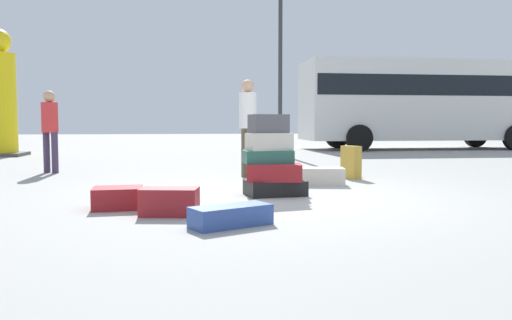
{
  "coord_description": "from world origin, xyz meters",
  "views": [
    {
      "loc": [
        -1.3,
        -6.16,
        0.93
      ],
      "look_at": [
        -0.04,
        1.76,
        0.35
      ],
      "focal_mm": 35.2,
      "sensor_mm": 36.0,
      "label": 1
    }
  ],
  "objects_px": {
    "suitcase_tower": "(272,162)",
    "suitcase_navy_foreground_far": "(231,216)",
    "suitcase_tan_upright_blue": "(351,162)",
    "yellow_dummy_statue": "(0,100)",
    "parked_bus": "(423,99)",
    "lamp_post": "(280,26)",
    "person_bearded_onlooker": "(50,124)",
    "suitcase_cream_right_side": "(320,176)",
    "suitcase_maroon_foreground_near": "(118,198)",
    "suitcase_maroon_behind_tower": "(170,202)",
    "person_tourist_with_camera": "(248,119)"
  },
  "relations": [
    {
      "from": "suitcase_tan_upright_blue",
      "to": "parked_bus",
      "type": "distance_m",
      "value": 11.05
    },
    {
      "from": "suitcase_tower",
      "to": "suitcase_navy_foreground_far",
      "type": "distance_m",
      "value": 2.08
    },
    {
      "from": "suitcase_navy_foreground_far",
      "to": "lamp_post",
      "type": "xyz_separation_m",
      "value": [
        2.56,
        10.11,
        3.68
      ]
    },
    {
      "from": "suitcase_maroon_behind_tower",
      "to": "yellow_dummy_statue",
      "type": "bearing_deg",
      "value": 126.87
    },
    {
      "from": "suitcase_maroon_foreground_near",
      "to": "suitcase_maroon_behind_tower",
      "type": "relative_size",
      "value": 0.94
    },
    {
      "from": "suitcase_tower",
      "to": "parked_bus",
      "type": "xyz_separation_m",
      "value": [
        7.71,
        10.84,
        1.4
      ]
    },
    {
      "from": "suitcase_maroon_foreground_near",
      "to": "suitcase_tower",
      "type": "bearing_deg",
      "value": 19.57
    },
    {
      "from": "suitcase_navy_foreground_far",
      "to": "lamp_post",
      "type": "bearing_deg",
      "value": 50.89
    },
    {
      "from": "suitcase_navy_foreground_far",
      "to": "suitcase_cream_right_side",
      "type": "xyz_separation_m",
      "value": [
        1.66,
        2.84,
        0.04
      ]
    },
    {
      "from": "suitcase_maroon_behind_tower",
      "to": "person_bearded_onlooker",
      "type": "height_order",
      "value": "person_bearded_onlooker"
    },
    {
      "from": "suitcase_maroon_behind_tower",
      "to": "person_bearded_onlooker",
      "type": "relative_size",
      "value": 0.37
    },
    {
      "from": "suitcase_maroon_foreground_near",
      "to": "yellow_dummy_statue",
      "type": "bearing_deg",
      "value": 110.6
    },
    {
      "from": "parked_bus",
      "to": "suitcase_tan_upright_blue",
      "type": "bearing_deg",
      "value": -122.12
    },
    {
      "from": "suitcase_maroon_foreground_near",
      "to": "person_tourist_with_camera",
      "type": "xyz_separation_m",
      "value": [
        1.85,
        2.91,
        0.89
      ]
    },
    {
      "from": "suitcase_maroon_foreground_near",
      "to": "suitcase_maroon_behind_tower",
      "type": "bearing_deg",
      "value": -44.39
    },
    {
      "from": "parked_bus",
      "to": "lamp_post",
      "type": "relative_size",
      "value": 1.55
    },
    {
      "from": "suitcase_tan_upright_blue",
      "to": "person_bearded_onlooker",
      "type": "bearing_deg",
      "value": 140.48
    },
    {
      "from": "suitcase_tower",
      "to": "suitcase_navy_foreground_far",
      "type": "xyz_separation_m",
      "value": [
        -0.74,
        -1.92,
        -0.34
      ]
    },
    {
      "from": "person_tourist_with_camera",
      "to": "lamp_post",
      "type": "bearing_deg",
      "value": 142.15
    },
    {
      "from": "suitcase_navy_foreground_far",
      "to": "suitcase_tan_upright_blue",
      "type": "distance_m",
      "value": 4.37
    },
    {
      "from": "suitcase_maroon_foreground_near",
      "to": "suitcase_maroon_behind_tower",
      "type": "xyz_separation_m",
      "value": [
        0.56,
        -0.49,
        0.02
      ]
    },
    {
      "from": "person_tourist_with_camera",
      "to": "suitcase_navy_foreground_far",
      "type": "bearing_deg",
      "value": -31.29
    },
    {
      "from": "suitcase_navy_foreground_far",
      "to": "parked_bus",
      "type": "relative_size",
      "value": 0.08
    },
    {
      "from": "suitcase_cream_right_side",
      "to": "person_tourist_with_camera",
      "type": "xyz_separation_m",
      "value": [
        -0.93,
        1.2,
        0.87
      ]
    },
    {
      "from": "suitcase_tan_upright_blue",
      "to": "parked_bus",
      "type": "xyz_separation_m",
      "value": [
        6.02,
        9.14,
        1.56
      ]
    },
    {
      "from": "yellow_dummy_statue",
      "to": "parked_bus",
      "type": "height_order",
      "value": "yellow_dummy_statue"
    },
    {
      "from": "suitcase_maroon_foreground_near",
      "to": "parked_bus",
      "type": "distance_m",
      "value": 15.16
    },
    {
      "from": "suitcase_cream_right_side",
      "to": "suitcase_maroon_foreground_near",
      "type": "bearing_deg",
      "value": -136.83
    },
    {
      "from": "suitcase_maroon_foreground_near",
      "to": "suitcase_tan_upright_blue",
      "type": "distance_m",
      "value": 4.34
    },
    {
      "from": "yellow_dummy_statue",
      "to": "person_bearded_onlooker",
      "type": "bearing_deg",
      "value": -64.3
    },
    {
      "from": "suitcase_maroon_behind_tower",
      "to": "lamp_post",
      "type": "bearing_deg",
      "value": 83.16
    },
    {
      "from": "suitcase_tower",
      "to": "suitcase_navy_foreground_far",
      "type": "relative_size",
      "value": 1.42
    },
    {
      "from": "suitcase_tower",
      "to": "parked_bus",
      "type": "relative_size",
      "value": 0.12
    },
    {
      "from": "suitcase_navy_foreground_far",
      "to": "yellow_dummy_statue",
      "type": "relative_size",
      "value": 0.2
    },
    {
      "from": "suitcase_navy_foreground_far",
      "to": "suitcase_tan_upright_blue",
      "type": "bearing_deg",
      "value": 31.21
    },
    {
      "from": "suitcase_cream_right_side",
      "to": "lamp_post",
      "type": "bearing_deg",
      "value": 94.53
    },
    {
      "from": "suitcase_maroon_behind_tower",
      "to": "yellow_dummy_statue",
      "type": "height_order",
      "value": "yellow_dummy_statue"
    },
    {
      "from": "suitcase_tower",
      "to": "parked_bus",
      "type": "distance_m",
      "value": 13.38
    },
    {
      "from": "suitcase_cream_right_side",
      "to": "lamp_post",
      "type": "height_order",
      "value": "lamp_post"
    },
    {
      "from": "suitcase_maroon_behind_tower",
      "to": "suitcase_navy_foreground_far",
      "type": "bearing_deg",
      "value": -37.78
    },
    {
      "from": "suitcase_tower",
      "to": "person_bearded_onlooker",
      "type": "distance_m",
      "value": 5.04
    },
    {
      "from": "suitcase_tan_upright_blue",
      "to": "lamp_post",
      "type": "height_order",
      "value": "lamp_post"
    },
    {
      "from": "suitcase_maroon_foreground_near",
      "to": "parked_bus",
      "type": "bearing_deg",
      "value": 47.24
    },
    {
      "from": "suitcase_tower",
      "to": "lamp_post",
      "type": "xyz_separation_m",
      "value": [
        1.82,
        8.19,
        3.34
      ]
    },
    {
      "from": "suitcase_cream_right_side",
      "to": "lamp_post",
      "type": "relative_size",
      "value": 0.13
    },
    {
      "from": "yellow_dummy_statue",
      "to": "suitcase_cream_right_side",
      "type": "bearing_deg",
      "value": -48.54
    },
    {
      "from": "suitcase_tower",
      "to": "yellow_dummy_statue",
      "type": "bearing_deg",
      "value": 124.6
    },
    {
      "from": "suitcase_tan_upright_blue",
      "to": "suitcase_cream_right_side",
      "type": "height_order",
      "value": "suitcase_tan_upright_blue"
    },
    {
      "from": "suitcase_navy_foreground_far",
      "to": "person_tourist_with_camera",
      "type": "height_order",
      "value": "person_tourist_with_camera"
    },
    {
      "from": "suitcase_maroon_behind_tower",
      "to": "person_bearded_onlooker",
      "type": "bearing_deg",
      "value": 126.65
    }
  ]
}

